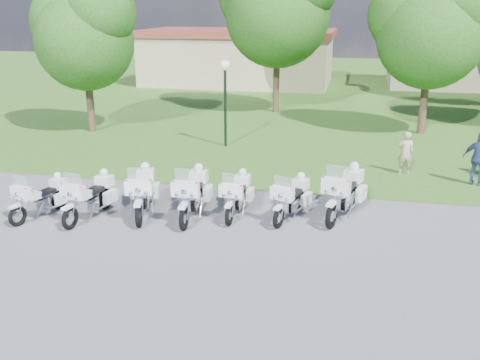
% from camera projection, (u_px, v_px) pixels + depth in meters
% --- Properties ---
extents(ground, '(100.00, 100.00, 0.00)m').
position_uv_depth(ground, '(232.00, 225.00, 15.11)').
color(ground, '#58585D').
rests_on(ground, ground).
extents(grass_lawn, '(100.00, 48.00, 0.01)m').
position_uv_depth(grass_lawn, '(314.00, 87.00, 40.16)').
color(grass_lawn, '#355E1D').
rests_on(grass_lawn, ground).
extents(motorcycle_0, '(1.09, 2.05, 1.42)m').
position_uv_depth(motorcycle_0, '(42.00, 197.00, 15.59)').
color(motorcycle_0, black).
rests_on(motorcycle_0, ground).
extents(motorcycle_1, '(0.98, 2.31, 1.56)m').
position_uv_depth(motorcycle_1, '(90.00, 196.00, 15.48)').
color(motorcycle_1, black).
rests_on(motorcycle_1, ground).
extents(motorcycle_2, '(1.22, 2.44, 1.67)m').
position_uv_depth(motorcycle_2, '(143.00, 191.00, 15.73)').
color(motorcycle_2, black).
rests_on(motorcycle_2, ground).
extents(motorcycle_3, '(0.90, 2.52, 1.69)m').
position_uv_depth(motorcycle_3, '(193.00, 193.00, 15.54)').
color(motorcycle_3, black).
rests_on(motorcycle_3, ground).
extents(motorcycle_4, '(0.74, 2.19, 1.47)m').
position_uv_depth(motorcycle_4, '(237.00, 194.00, 15.72)').
color(motorcycle_4, black).
rests_on(motorcycle_4, ground).
extents(motorcycle_5, '(1.08, 2.12, 1.46)m').
position_uv_depth(motorcycle_5, '(292.00, 198.00, 15.47)').
color(motorcycle_5, black).
rests_on(motorcycle_5, ground).
extents(motorcycle_6, '(1.32, 2.54, 1.75)m').
position_uv_depth(motorcycle_6, '(345.00, 192.00, 15.57)').
color(motorcycle_6, black).
rests_on(motorcycle_6, ground).
extents(lamp_post, '(0.44, 0.44, 3.73)m').
position_uv_depth(lamp_post, '(225.00, 81.00, 22.62)').
color(lamp_post, black).
rests_on(lamp_post, ground).
extents(tree_0, '(5.38, 4.59, 7.17)m').
position_uv_depth(tree_0, '(83.00, 31.00, 24.84)').
color(tree_0, '#38281C').
rests_on(tree_0, ground).
extents(tree_1, '(6.70, 5.71, 8.93)m').
position_uv_depth(tree_1, '(277.00, 5.00, 29.20)').
color(tree_1, '#38281C').
rests_on(tree_1, ground).
extents(tree_2, '(5.73, 4.89, 7.64)m').
position_uv_depth(tree_2, '(431.00, 25.00, 24.29)').
color(tree_2, '#38281C').
rests_on(tree_2, ground).
extents(building_west, '(14.56, 8.32, 4.10)m').
position_uv_depth(building_west, '(239.00, 57.00, 41.66)').
color(building_west, tan).
rests_on(building_west, ground).
extents(building_east, '(11.44, 7.28, 4.10)m').
position_uv_depth(building_east, '(466.00, 59.00, 40.06)').
color(building_east, tan).
rests_on(building_east, ground).
extents(bystander_a, '(0.60, 0.42, 1.58)m').
position_uv_depth(bystander_a, '(406.00, 153.00, 19.44)').
color(bystander_a, tan).
rests_on(bystander_a, ground).
extents(bystander_c, '(1.19, 0.90, 1.88)m').
position_uv_depth(bystander_c, '(479.00, 159.00, 18.15)').
color(bystander_c, '#34467E').
rests_on(bystander_c, ground).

